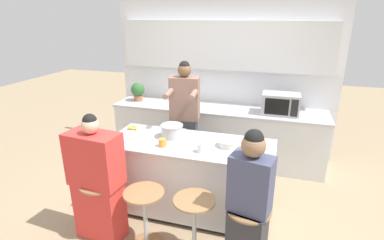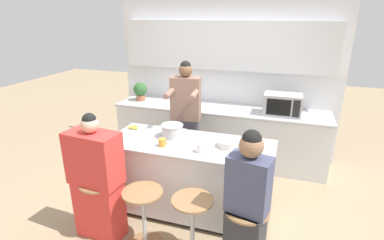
{
  "view_description": "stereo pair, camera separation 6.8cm",
  "coord_description": "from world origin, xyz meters",
  "px_view_note": "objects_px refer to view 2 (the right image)",
  "views": [
    {
      "loc": [
        0.92,
        -2.99,
        2.29
      ],
      "look_at": [
        0.0,
        0.08,
        1.15
      ],
      "focal_mm": 28.0,
      "sensor_mm": 36.0,
      "label": 1
    },
    {
      "loc": [
        0.99,
        -2.96,
        2.29
      ],
      "look_at": [
        0.0,
        0.08,
        1.15
      ],
      "focal_mm": 28.0,
      "sensor_mm": 36.0,
      "label": 2
    }
  ],
  "objects_px": {
    "person_wrapped_blanket": "(97,182)",
    "bar_stool_center_right": "(192,224)",
    "microwave": "(282,104)",
    "kitchen_island": "(190,177)",
    "coffee_cup_near": "(201,148)",
    "coffee_cup_far": "(162,142)",
    "person_seated_near": "(247,209)",
    "bar_stool_center_left": "(144,215)",
    "bar_stool_leftmost": "(102,204)",
    "banana_bunch": "(133,127)",
    "person_cooking": "(186,124)",
    "cooking_pot": "(172,131)",
    "potted_plant": "(140,90)",
    "bar_stool_rightmost": "(245,235)",
    "fruit_bowl": "(252,147)"
  },
  "relations": [
    {
      "from": "bar_stool_center_right",
      "to": "bar_stool_rightmost",
      "type": "xyz_separation_m",
      "value": [
        0.51,
        0.0,
        0.0
      ]
    },
    {
      "from": "coffee_cup_near",
      "to": "coffee_cup_far",
      "type": "distance_m",
      "value": 0.45
    },
    {
      "from": "bar_stool_center_left",
      "to": "fruit_bowl",
      "type": "distance_m",
      "value": 1.33
    },
    {
      "from": "bar_stool_center_left",
      "to": "kitchen_island",
      "type": "bearing_deg",
      "value": 70.41
    },
    {
      "from": "bar_stool_rightmost",
      "to": "cooking_pot",
      "type": "bearing_deg",
      "value": 142.24
    },
    {
      "from": "bar_stool_rightmost",
      "to": "coffee_cup_far",
      "type": "distance_m",
      "value": 1.28
    },
    {
      "from": "banana_bunch",
      "to": "microwave",
      "type": "distance_m",
      "value": 2.17
    },
    {
      "from": "person_seated_near",
      "to": "cooking_pot",
      "type": "bearing_deg",
      "value": 154.2
    },
    {
      "from": "microwave",
      "to": "bar_stool_center_right",
      "type": "bearing_deg",
      "value": -108.22
    },
    {
      "from": "person_wrapped_blanket",
      "to": "kitchen_island",
      "type": "bearing_deg",
      "value": 47.35
    },
    {
      "from": "coffee_cup_near",
      "to": "coffee_cup_far",
      "type": "bearing_deg",
      "value": 177.89
    },
    {
      "from": "coffee_cup_near",
      "to": "microwave",
      "type": "height_order",
      "value": "microwave"
    },
    {
      "from": "potted_plant",
      "to": "bar_stool_rightmost",
      "type": "bearing_deg",
      "value": -45.32
    },
    {
      "from": "bar_stool_rightmost",
      "to": "fruit_bowl",
      "type": "height_order",
      "value": "fruit_bowl"
    },
    {
      "from": "person_wrapped_blanket",
      "to": "person_cooking",
      "type": "bearing_deg",
      "value": 75.98
    },
    {
      "from": "person_seated_near",
      "to": "bar_stool_rightmost",
      "type": "bearing_deg",
      "value": 99.19
    },
    {
      "from": "person_seated_near",
      "to": "microwave",
      "type": "relative_size",
      "value": 2.65
    },
    {
      "from": "cooking_pot",
      "to": "banana_bunch",
      "type": "relative_size",
      "value": 2.18
    },
    {
      "from": "person_wrapped_blanket",
      "to": "coffee_cup_far",
      "type": "bearing_deg",
      "value": 50.71
    },
    {
      "from": "bar_stool_rightmost",
      "to": "coffee_cup_near",
      "type": "bearing_deg",
      "value": 139.64
    },
    {
      "from": "banana_bunch",
      "to": "potted_plant",
      "type": "height_order",
      "value": "potted_plant"
    },
    {
      "from": "person_cooking",
      "to": "coffee_cup_near",
      "type": "relative_size",
      "value": 14.7
    },
    {
      "from": "person_wrapped_blanket",
      "to": "coffee_cup_far",
      "type": "xyz_separation_m",
      "value": [
        0.52,
        0.52,
        0.29
      ]
    },
    {
      "from": "bar_stool_center_right",
      "to": "person_wrapped_blanket",
      "type": "distance_m",
      "value": 1.07
    },
    {
      "from": "bar_stool_center_right",
      "to": "fruit_bowl",
      "type": "distance_m",
      "value": 1.01
    },
    {
      "from": "person_cooking",
      "to": "coffee_cup_near",
      "type": "distance_m",
      "value": 1.01
    },
    {
      "from": "bar_stool_rightmost",
      "to": "cooking_pot",
      "type": "distance_m",
      "value": 1.42
    },
    {
      "from": "bar_stool_center_left",
      "to": "coffee_cup_near",
      "type": "distance_m",
      "value": 0.89
    },
    {
      "from": "kitchen_island",
      "to": "microwave",
      "type": "relative_size",
      "value": 3.56
    },
    {
      "from": "bar_stool_leftmost",
      "to": "person_wrapped_blanket",
      "type": "distance_m",
      "value": 0.28
    },
    {
      "from": "person_wrapped_blanket",
      "to": "cooking_pot",
      "type": "bearing_deg",
      "value": 62.29
    },
    {
      "from": "bar_stool_center_left",
      "to": "cooking_pot",
      "type": "distance_m",
      "value": 1.02
    },
    {
      "from": "fruit_bowl",
      "to": "bar_stool_center_right",
      "type": "bearing_deg",
      "value": -121.7
    },
    {
      "from": "person_cooking",
      "to": "person_wrapped_blanket",
      "type": "distance_m",
      "value": 1.5
    },
    {
      "from": "bar_stool_center_left",
      "to": "person_cooking",
      "type": "height_order",
      "value": "person_cooking"
    },
    {
      "from": "potted_plant",
      "to": "cooking_pot",
      "type": "bearing_deg",
      "value": -50.79
    },
    {
      "from": "bar_stool_center_left",
      "to": "coffee_cup_far",
      "type": "xyz_separation_m",
      "value": [
        -0.01,
        0.54,
        0.57
      ]
    },
    {
      "from": "bar_stool_center_left",
      "to": "cooking_pot",
      "type": "relative_size",
      "value": 1.85
    },
    {
      "from": "bar_stool_center_left",
      "to": "person_wrapped_blanket",
      "type": "xyz_separation_m",
      "value": [
        -0.53,
        0.01,
        0.28
      ]
    },
    {
      "from": "person_cooking",
      "to": "microwave",
      "type": "distance_m",
      "value": 1.45
    },
    {
      "from": "person_wrapped_blanket",
      "to": "bar_stool_center_right",
      "type": "bearing_deg",
      "value": 6.24
    },
    {
      "from": "microwave",
      "to": "kitchen_island",
      "type": "bearing_deg",
      "value": -123.65
    },
    {
      "from": "bar_stool_center_right",
      "to": "potted_plant",
      "type": "bearing_deg",
      "value": 127.0
    },
    {
      "from": "microwave",
      "to": "bar_stool_leftmost",
      "type": "bearing_deg",
      "value": -128.88
    },
    {
      "from": "banana_bunch",
      "to": "cooking_pot",
      "type": "bearing_deg",
      "value": -9.06
    },
    {
      "from": "fruit_bowl",
      "to": "coffee_cup_far",
      "type": "relative_size",
      "value": 1.82
    },
    {
      "from": "bar_stool_center_left",
      "to": "person_wrapped_blanket",
      "type": "distance_m",
      "value": 0.6
    },
    {
      "from": "bar_stool_leftmost",
      "to": "person_seated_near",
      "type": "bearing_deg",
      "value": -0.25
    },
    {
      "from": "cooking_pot",
      "to": "coffee_cup_near",
      "type": "bearing_deg",
      "value": -34.06
    },
    {
      "from": "bar_stool_leftmost",
      "to": "banana_bunch",
      "type": "distance_m",
      "value": 1.05
    }
  ]
}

